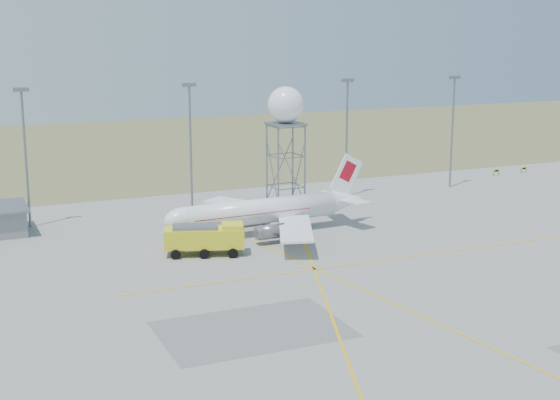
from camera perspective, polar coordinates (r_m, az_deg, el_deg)
name	(u,v)px	position (r m, az deg, el deg)	size (l,w,h in m)	color
ground	(520,353)	(74.74, 17.16, -10.62)	(400.00, 400.00, 0.00)	#9FA09A
grass_strip	(141,147)	(198.89, -10.12, 3.87)	(400.00, 120.00, 0.03)	#555C33
mast_a	(25,146)	(119.00, -18.15, 3.77)	(2.20, 0.50, 20.50)	slate
mast_b	(190,137)	(123.91, -6.57, 4.62)	(2.20, 0.50, 20.50)	slate
mast_c	(347,128)	(134.80, 4.91, 5.27)	(2.20, 0.50, 20.50)	slate
mast_d	(453,122)	(146.58, 12.52, 5.58)	(2.20, 0.50, 20.50)	slate
taxi_sign_near	(496,171)	(162.35, 15.54, 2.06)	(1.60, 0.17, 1.20)	black
taxi_sign_far	(524,169)	(166.83, 17.41, 2.21)	(1.60, 0.17, 1.20)	black
airliner_main	(264,211)	(110.77, -1.17, -0.84)	(31.40, 30.48, 10.68)	white
radar_tower	(286,144)	(120.05, 0.42, 4.09)	(5.58, 5.58, 20.18)	slate
fire_truck	(207,240)	(101.14, -5.39, -2.93)	(10.79, 6.67, 4.09)	yellow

